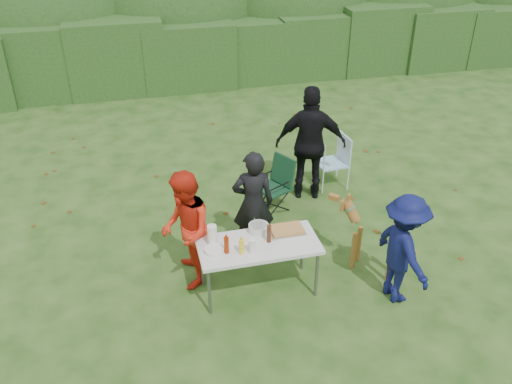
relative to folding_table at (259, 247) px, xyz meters
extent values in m
plane|color=#1E4211|center=(0.21, -0.07, -0.69)|extent=(80.00, 80.00, 0.00)
cube|color=#23471C|center=(0.21, 7.93, 0.16)|extent=(22.00, 1.40, 1.70)
ellipsoid|color=#3D6628|center=(0.21, 9.53, 0.91)|extent=(20.00, 2.60, 3.20)
cube|color=silver|center=(0.00, 0.00, 0.03)|extent=(1.50, 0.70, 0.05)
cylinder|color=slate|center=(-0.68, -0.28, -0.34)|extent=(0.04, 0.04, 0.69)
cylinder|color=slate|center=(0.68, -0.28, -0.34)|extent=(0.04, 0.04, 0.69)
cylinder|color=slate|center=(-0.68, 0.28, -0.34)|extent=(0.04, 0.04, 0.69)
cylinder|color=slate|center=(0.68, 0.28, -0.34)|extent=(0.04, 0.04, 0.69)
imported|color=black|center=(0.14, 0.85, 0.10)|extent=(0.62, 0.45, 1.57)
imported|color=red|center=(-0.84, 0.41, 0.11)|extent=(0.63, 0.80, 1.60)
imported|color=black|center=(1.38, 2.10, 0.27)|extent=(1.20, 0.76, 1.90)
imported|color=#0D1348|center=(1.67, -0.54, 0.05)|extent=(0.67, 1.02, 1.48)
cube|color=#B7B7BA|center=(0.41, 0.16, 0.06)|extent=(0.45, 0.30, 0.02)
cube|color=#C38847|center=(0.41, 0.16, 0.09)|extent=(0.40, 0.26, 0.04)
cylinder|color=yellow|center=(-0.25, -0.14, 0.15)|extent=(0.06, 0.06, 0.20)
cylinder|color=#8D2404|center=(-0.42, -0.08, 0.16)|extent=(0.06, 0.06, 0.22)
cylinder|color=#47230F|center=(0.13, 0.01, 0.17)|extent=(0.06, 0.06, 0.24)
cylinder|color=white|center=(-0.55, 0.14, 0.18)|extent=(0.12, 0.12, 0.26)
cylinder|color=white|center=(-0.12, -0.15, 0.14)|extent=(0.08, 0.08, 0.18)
cylinder|color=silver|center=(0.07, 0.25, 0.10)|extent=(0.26, 0.26, 0.10)
cylinder|color=white|center=(-0.56, -0.04, 0.08)|extent=(0.24, 0.24, 0.05)
camera|label=1|loc=(-1.33, -5.22, 4.03)|focal=38.00mm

